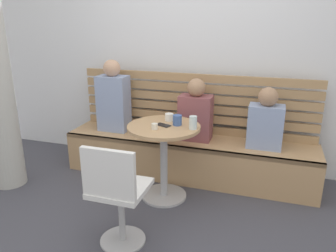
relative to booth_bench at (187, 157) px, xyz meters
The scene contains 14 objects.
ground 1.22m from the booth_bench, 90.00° to the right, with size 8.00×8.00×0.00m, color #42424C.
back_wall 1.31m from the booth_bench, 90.00° to the left, with size 5.20×0.10×2.90m, color silver.
booth_bench is the anchor object (origin of this frame).
booth_backrest 0.61m from the booth_bench, 90.00° to the left, with size 2.65×0.04×0.67m.
cafe_table 0.60m from the booth_bench, 101.37° to the right, with size 0.68×0.68×0.74m.
white_chair 1.36m from the booth_bench, 98.35° to the right, with size 0.40×0.40×0.85m.
person_adult 1.06m from the booth_bench, behind, with size 0.34×0.22×0.81m.
person_child_left 0.93m from the booth_bench, ahead, with size 0.34×0.22×0.61m.
person_child_middle 0.51m from the booth_bench, 17.60° to the left, with size 0.34×0.22×0.66m.
cup_glass_tall 0.80m from the booth_bench, 71.19° to the right, with size 0.07×0.07×0.12m, color silver.
cup_mug_blue 0.73m from the booth_bench, 88.47° to the right, with size 0.08×0.08×0.10m, color #3D5B9E.
cup_espresso_small 0.85m from the booth_bench, 102.73° to the right, with size 0.06×0.06×0.06m, color silver.
cup_ceramic_white 0.66m from the booth_bench, 106.05° to the right, with size 0.08×0.08×0.07m, color white.
phone_on_table 0.74m from the booth_bench, 101.86° to the right, with size 0.07×0.14×0.01m, color black.
Camera 1 is at (0.83, -2.05, 1.70)m, focal length 35.39 mm.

